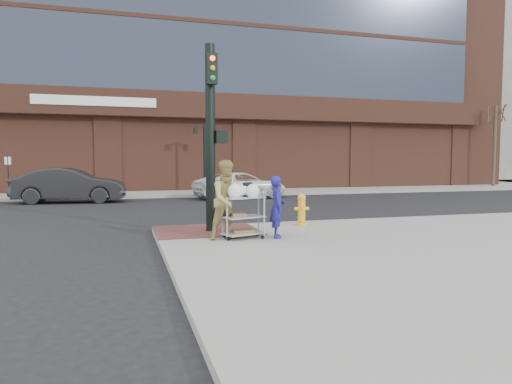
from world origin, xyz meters
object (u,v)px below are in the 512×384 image
object	(u,v)px
pedestrian_tan	(228,200)
fire_hydrant	(302,209)
sedan_dark	(70,185)
minivan_white	(241,185)
utility_cart	(243,213)
lamp_post	(205,151)
woman_blue	(277,207)
traffic_signal_pole	(211,132)

from	to	relation	value
pedestrian_tan	fire_hydrant	distance (m)	3.17
sedan_dark	minivan_white	distance (m)	8.62
pedestrian_tan	utility_cart	size ratio (longest dim) A/B	1.39
lamp_post	sedan_dark	bearing A→B (deg)	-154.23
woman_blue	sedan_dark	distance (m)	14.58
pedestrian_tan	minivan_white	xyz separation A→B (m)	(3.70, 13.14, -0.40)
woman_blue	minivan_white	world-z (taller)	woman_blue
pedestrian_tan	sedan_dark	size ratio (longest dim) A/B	0.37
traffic_signal_pole	sedan_dark	bearing A→B (deg)	112.18
pedestrian_tan	fire_hydrant	bearing A→B (deg)	18.52
sedan_dark	woman_blue	bearing A→B (deg)	-149.96
pedestrian_tan	minivan_white	world-z (taller)	pedestrian_tan
woman_blue	fire_hydrant	size ratio (longest dim) A/B	1.65
minivan_white	lamp_post	bearing A→B (deg)	7.86
sedan_dark	fire_hydrant	size ratio (longest dim) A/B	5.55
woman_blue	fire_hydrant	distance (m)	2.35
lamp_post	fire_hydrant	xyz separation A→B (m)	(0.29, -14.86, -1.99)
minivan_white	utility_cart	distance (m)	13.54
sedan_dark	fire_hydrant	distance (m)	13.64
sedan_dark	minivan_white	size ratio (longest dim) A/B	1.01
traffic_signal_pole	fire_hydrant	bearing A→B (deg)	7.52
traffic_signal_pole	fire_hydrant	world-z (taller)	traffic_signal_pole
pedestrian_tan	sedan_dark	xyz separation A→B (m)	(-4.92, 13.08, -0.26)
woman_blue	fire_hydrant	world-z (taller)	woman_blue
traffic_signal_pole	pedestrian_tan	size ratio (longest dim) A/B	2.59
traffic_signal_pole	pedestrian_tan	distance (m)	2.19
minivan_white	utility_cart	size ratio (longest dim) A/B	3.70
utility_cart	woman_blue	bearing A→B (deg)	-10.30
lamp_post	minivan_white	size ratio (longest dim) A/B	0.78
sedan_dark	lamp_post	bearing A→B (deg)	-59.09
traffic_signal_pole	minivan_white	world-z (taller)	traffic_signal_pole
lamp_post	pedestrian_tan	size ratio (longest dim) A/B	2.07
utility_cart	sedan_dark	bearing A→B (deg)	112.10
woman_blue	utility_cart	xyz separation A→B (m)	(-0.83, 0.15, -0.14)
minivan_white	utility_cart	world-z (taller)	utility_cart
lamp_post	pedestrian_tan	bearing A→B (deg)	-98.02
woman_blue	utility_cart	world-z (taller)	woman_blue
lamp_post	woman_blue	xyz separation A→B (m)	(-1.12, -16.73, -1.70)
fire_hydrant	lamp_post	bearing A→B (deg)	91.11
pedestrian_tan	utility_cart	distance (m)	0.51
sedan_dark	utility_cart	xyz separation A→B (m)	(5.31, -13.07, -0.07)
lamp_post	minivan_white	bearing A→B (deg)	-68.37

